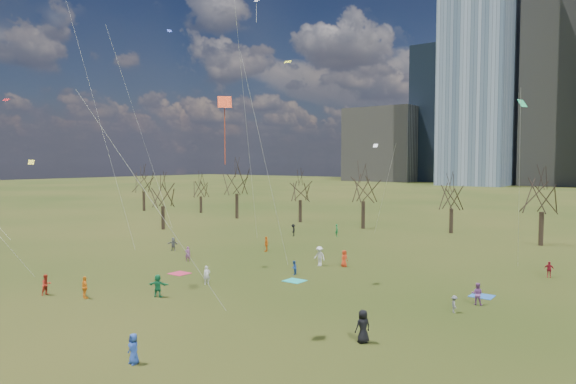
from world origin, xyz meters
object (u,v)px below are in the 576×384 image
Objects in this scene: blanket_crimson at (180,273)px; person_0 at (134,349)px; blanket_teal at (295,281)px; person_1 at (207,275)px; blanket_navy at (482,296)px; person_4 at (85,287)px; person_2 at (46,285)px.

blanket_crimson is 20.24m from person_0.
blanket_teal is 1.06× the size of person_1.
blanket_teal and blanket_navy have the same top height.
person_4 is (-3.98, -8.27, 0.06)m from person_1.
blanket_crimson is 5.02m from person_1.
blanket_crimson is at bearing 106.66° from person_1.
blanket_navy is 25.16m from person_0.
blanket_navy is 28.92m from person_4.
blanket_navy is 32.15m from person_2.
blanket_navy is 1.06× the size of person_1.
person_1 is 9.18m from person_4.
person_0 reaches higher than blanket_crimson.
person_1 is (-5.00, -5.15, 0.74)m from blanket_teal.
person_0 reaches higher than blanket_teal.
person_4 reaches higher than blanket_crimson.
person_0 is 0.97× the size of person_2.
blanket_navy is 1.03× the size of person_2.
blanket_teal is 1.00× the size of blanket_navy.
blanket_navy is 21.10m from person_1.
blanket_teal is 1.06× the size of person_0.
blanket_teal is at bearing -11.65° from person_1.
person_4 is at bearing -76.80° from person_2.
person_0 is at bearing -114.62° from person_1.
person_0 is at bearing -113.54° from blanket_navy.
blanket_teal and blanket_crimson have the same top height.
blanket_crimson is at bearing 140.33° from person_0.
person_4 is (3.18, 1.15, 0.03)m from person_2.
person_4 reaches higher than blanket_teal.
person_4 reaches higher than person_1.
person_0 is at bearing 171.02° from person_4.
person_0 is 16.53m from person_2.
person_1 is 0.93× the size of person_4.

